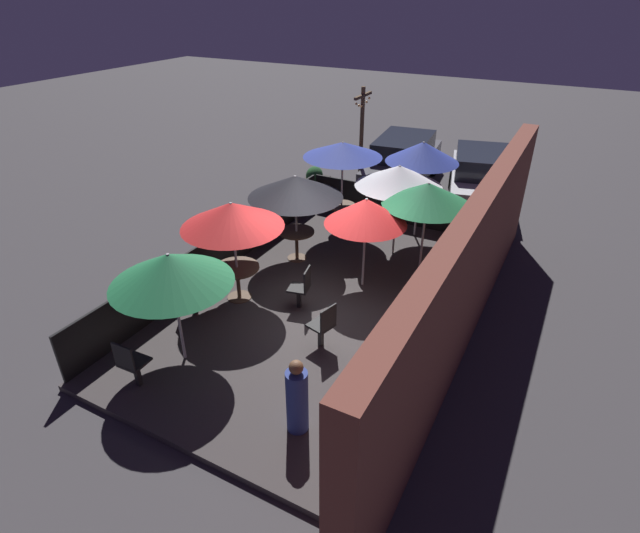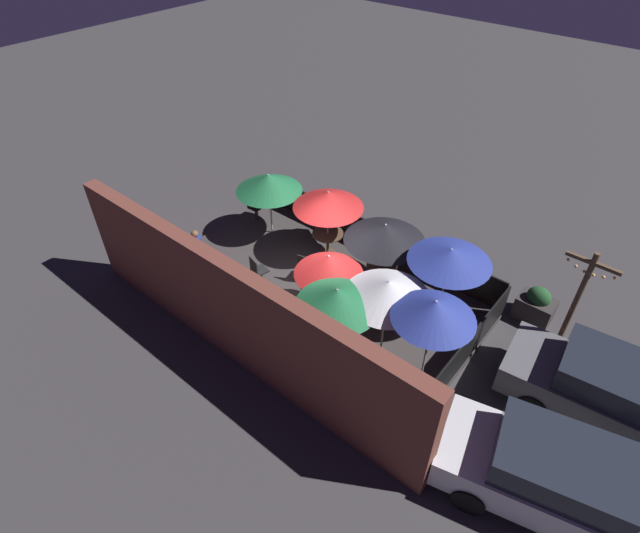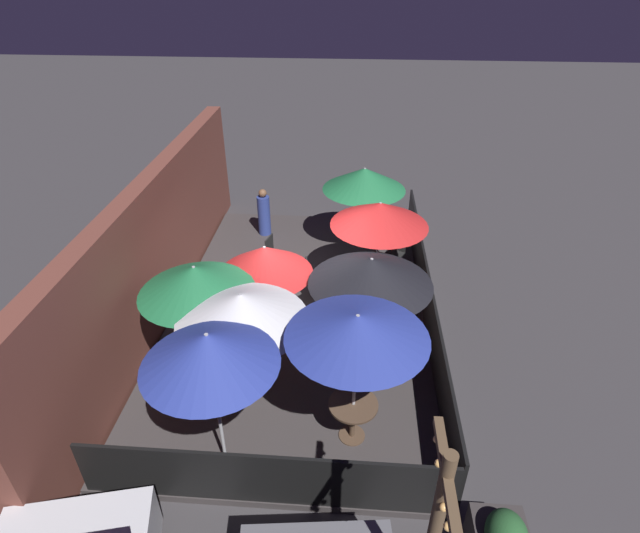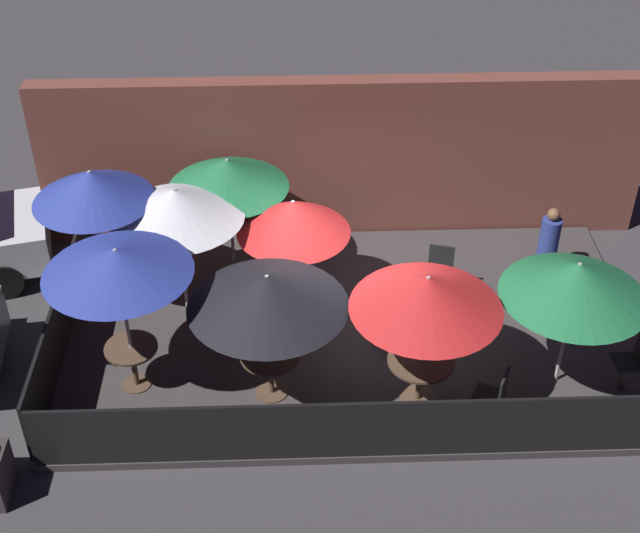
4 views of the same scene
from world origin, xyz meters
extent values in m
plane|color=#383538|center=(0.00, 0.00, 0.00)|extent=(60.00, 60.00, 0.00)
cube|color=#383333|center=(0.00, 0.00, 0.06)|extent=(8.80, 5.27, 0.12)
cube|color=brown|center=(0.00, 2.87, 1.48)|extent=(10.40, 0.36, 2.95)
cube|color=black|center=(0.00, -2.59, 0.59)|extent=(8.60, 0.05, 0.95)
cube|color=black|center=(-4.36, 0.00, 0.59)|extent=(0.05, 5.07, 0.95)
cylinder|color=#B2B2B7|center=(0.82, -1.58, 1.19)|extent=(0.05, 0.05, 2.14)
cone|color=red|center=(0.82, -1.58, 2.01)|extent=(2.02, 2.02, 0.50)
cylinder|color=#B2B2B7|center=(-3.18, -1.15, 1.31)|extent=(0.05, 0.05, 2.37)
cone|color=#283893|center=(-3.18, -1.15, 2.30)|extent=(1.98, 1.98, 0.37)
cylinder|color=#B2B2B7|center=(-1.24, -1.38, 1.16)|extent=(0.05, 0.05, 2.07)
cone|color=black|center=(-1.24, -1.38, 1.94)|extent=(2.16, 2.16, 0.50)
cylinder|color=#B2B2B7|center=(-0.88, 0.50, 1.13)|extent=(0.05, 0.05, 2.01)
cone|color=red|center=(-0.88, 0.50, 1.86)|extent=(1.71, 1.71, 0.55)
cylinder|color=#B2B2B7|center=(-1.88, 1.45, 1.21)|extent=(0.05, 0.05, 2.19)
cone|color=#1E6B3D|center=(-1.88, 1.45, 2.07)|extent=(1.90, 1.90, 0.49)
cylinder|color=#B2B2B7|center=(2.85, -1.27, 1.16)|extent=(0.05, 0.05, 2.08)
cone|color=#1E6B3D|center=(2.85, -1.27, 1.93)|extent=(2.01, 2.01, 0.54)
cylinder|color=#B2B2B7|center=(-3.80, 0.69, 1.35)|extent=(0.05, 0.05, 2.46)
cone|color=#283893|center=(-3.80, 0.69, 2.34)|extent=(1.78, 1.78, 0.49)
cylinder|color=#B2B2B7|center=(-2.59, 0.56, 1.23)|extent=(0.05, 0.05, 2.21)
cone|color=silver|center=(-2.59, 0.56, 2.09)|extent=(2.00, 2.00, 0.48)
cylinder|color=#4C3828|center=(0.82, -1.58, 0.13)|extent=(0.51, 0.51, 0.02)
cylinder|color=#4C3828|center=(0.82, -1.58, 0.47)|extent=(0.08, 0.08, 0.70)
cylinder|color=#4C3828|center=(0.82, -1.58, 0.84)|extent=(0.92, 0.92, 0.04)
cylinder|color=#4C3828|center=(-3.18, -1.15, 0.13)|extent=(0.41, 0.41, 0.02)
cylinder|color=#4C3828|center=(-3.18, -1.15, 0.46)|extent=(0.08, 0.08, 0.68)
cylinder|color=#4C3828|center=(-3.18, -1.15, 0.82)|extent=(0.75, 0.75, 0.04)
cylinder|color=#4C3828|center=(-1.24, -1.38, 0.13)|extent=(0.46, 0.46, 0.02)
cylinder|color=#4C3828|center=(-1.24, -1.38, 0.46)|extent=(0.08, 0.08, 0.69)
cylinder|color=#4C3828|center=(-1.24, -1.38, 0.82)|extent=(0.84, 0.84, 0.04)
cube|color=black|center=(3.74, -1.46, 0.35)|extent=(0.08, 0.08, 0.46)
cube|color=black|center=(3.74, -1.46, 0.60)|extent=(0.42, 0.42, 0.04)
cube|color=black|center=(3.92, -1.46, 0.84)|extent=(0.05, 0.40, 0.44)
cube|color=black|center=(0.53, -0.29, 0.34)|extent=(0.10, 0.10, 0.43)
cube|color=black|center=(0.53, -0.29, 0.57)|extent=(0.48, 0.48, 0.04)
cube|color=black|center=(0.49, -0.11, 0.81)|extent=(0.40, 0.12, 0.44)
cube|color=black|center=(1.69, -2.02, 0.33)|extent=(0.11, 0.11, 0.42)
cube|color=black|center=(1.69, -2.02, 0.56)|extent=(0.54, 0.54, 0.04)
cube|color=black|center=(1.85, -2.10, 0.80)|extent=(0.21, 0.37, 0.44)
cube|color=black|center=(1.41, 0.69, 0.33)|extent=(0.10, 0.10, 0.43)
cube|color=black|center=(1.41, 0.69, 0.57)|extent=(0.49, 0.49, 0.04)
cube|color=black|center=(1.46, 0.86, 0.81)|extent=(0.39, 0.13, 0.44)
cylinder|color=navy|center=(3.29, 1.30, 0.65)|extent=(0.44, 0.44, 1.06)
sphere|color=brown|center=(3.29, 1.30, 1.28)|extent=(0.21, 0.21, 0.21)
cube|color=#332D2D|center=(-5.00, -2.96, 0.34)|extent=(0.93, 0.65, 0.67)
ellipsoid|color=#235128|center=(-5.00, -2.96, 0.78)|extent=(0.61, 0.48, 0.55)
cylinder|color=brown|center=(-5.90, -1.84, 1.66)|extent=(0.12, 0.12, 3.32)
cube|color=brown|center=(-5.90, -1.84, 3.07)|extent=(1.10, 0.08, 0.08)
sphere|color=#F4B260|center=(-6.36, -1.84, 2.92)|extent=(0.07, 0.07, 0.07)
sphere|color=#F4B260|center=(-6.18, -1.84, 2.84)|extent=(0.07, 0.07, 0.07)
sphere|color=#F4B260|center=(-5.99, -1.84, 2.80)|extent=(0.07, 0.07, 0.07)
sphere|color=#F4B260|center=(-5.81, -1.84, 2.80)|extent=(0.07, 0.07, 0.07)
sphere|color=#F4B260|center=(-5.63, -1.84, 2.84)|extent=(0.07, 0.07, 0.07)
sphere|color=#F4B260|center=(-5.44, -1.84, 2.92)|extent=(0.07, 0.07, 0.07)
cube|color=#5B5B60|center=(-7.42, -0.99, 0.67)|extent=(4.74, 2.19, 0.70)
cube|color=#1E232D|center=(-7.42, -0.99, 1.32)|extent=(2.67, 1.83, 0.60)
cylinder|color=black|center=(-6.09, -0.04, 0.32)|extent=(0.66, 0.25, 0.64)
cylinder|color=black|center=(-5.92, -1.64, 0.32)|extent=(0.66, 0.25, 0.64)
cube|color=silver|center=(-7.03, 1.61, 0.67)|extent=(4.41, 2.62, 0.70)
cube|color=#1E232D|center=(-7.03, 1.61, 1.32)|extent=(2.57, 2.05, 0.60)
cylinder|color=black|center=(-5.98, 2.69, 0.32)|extent=(0.66, 0.33, 0.64)
cylinder|color=black|center=(-5.60, 1.12, 0.32)|extent=(0.66, 0.33, 0.64)
cylinder|color=black|center=(-8.09, 0.52, 0.32)|extent=(0.66, 0.33, 0.64)
camera|label=1|loc=(7.79, 4.08, 5.90)|focal=28.00mm
camera|label=2|loc=(-6.62, 7.74, 9.51)|focal=28.00mm
camera|label=3|loc=(-8.37, -1.03, 6.51)|focal=28.00mm
camera|label=4|loc=(-0.88, -10.52, 9.06)|focal=50.00mm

